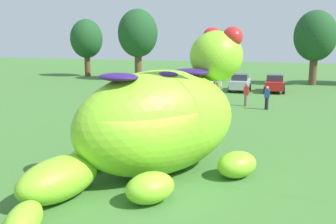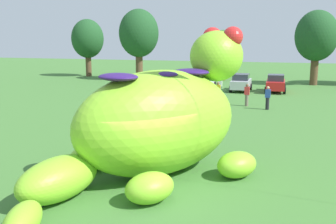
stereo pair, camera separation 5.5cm
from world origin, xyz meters
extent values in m
plane|color=#427533|center=(0.00, 0.00, 0.00)|extent=(160.00, 160.00, 0.00)
ellipsoid|color=#8CD12D|center=(-0.38, 1.65, 1.96)|extent=(6.68, 7.74, 3.92)
ellipsoid|color=#8CD12D|center=(1.21, 4.14, 4.33)|extent=(2.96, 3.03, 2.07)
sphere|color=red|center=(0.90, 4.71, 5.11)|extent=(0.83, 0.83, 0.83)
sphere|color=red|center=(1.86, 4.10, 5.11)|extent=(0.83, 0.83, 0.83)
ellipsoid|color=navy|center=(0.46, 2.97, 3.76)|extent=(1.99, 1.90, 0.26)
ellipsoid|color=navy|center=(-0.38, 1.65, 3.76)|extent=(1.99, 1.90, 0.26)
ellipsoid|color=navy|center=(-1.32, 0.18, 3.76)|extent=(1.99, 1.90, 0.26)
ellipsoid|color=#8CD12D|center=(-1.19, 4.43, 0.48)|extent=(1.91, 2.06, 0.96)
ellipsoid|color=#8CD12D|center=(2.48, 2.09, 0.48)|extent=(1.91, 2.06, 0.96)
ellipsoid|color=#8CD12D|center=(-3.10, 1.11, 0.48)|extent=(1.91, 2.06, 0.96)
ellipsoid|color=#8CD12D|center=(0.28, -1.04, 0.48)|extent=(1.91, 2.06, 0.96)
ellipsoid|color=#8CD12D|center=(-2.53, -1.73, 0.69)|extent=(2.21, 3.40, 1.37)
ellipsoid|color=#8CD12D|center=(-2.04, -4.04, 0.42)|extent=(1.38, 1.97, 0.84)
cube|color=#2347B7|center=(-7.83, 26.49, 0.72)|extent=(2.28, 4.31, 0.80)
cube|color=#2D333D|center=(-7.81, 26.34, 1.42)|extent=(1.77, 2.17, 0.60)
cylinder|color=black|center=(-8.86, 27.62, 0.32)|extent=(0.33, 0.67, 0.64)
cylinder|color=black|center=(-7.18, 27.87, 0.32)|extent=(0.33, 0.67, 0.64)
cylinder|color=black|center=(-8.49, 25.11, 0.32)|extent=(0.33, 0.67, 0.64)
cylinder|color=black|center=(-6.81, 25.36, 0.32)|extent=(0.33, 0.67, 0.64)
cube|color=white|center=(-4.80, 27.48, 0.72)|extent=(1.89, 4.17, 0.80)
cube|color=#2D333D|center=(-4.80, 27.33, 1.42)|extent=(1.58, 2.03, 0.60)
cylinder|color=black|center=(-5.71, 28.71, 0.32)|extent=(0.27, 0.65, 0.64)
cylinder|color=black|center=(-4.01, 28.79, 0.32)|extent=(0.27, 0.65, 0.64)
cylinder|color=black|center=(-5.60, 26.17, 0.32)|extent=(0.27, 0.65, 0.64)
cylinder|color=black|center=(-3.90, 26.25, 0.32)|extent=(0.27, 0.65, 0.64)
cube|color=#B7BABF|center=(-0.92, 26.78, 0.72)|extent=(1.84, 4.16, 0.80)
cube|color=#2D333D|center=(-0.92, 26.63, 1.42)|extent=(1.56, 2.02, 0.60)
cylinder|color=black|center=(-1.82, 28.02, 0.32)|extent=(0.26, 0.65, 0.64)
cylinder|color=black|center=(-0.12, 28.08, 0.32)|extent=(0.26, 0.65, 0.64)
cylinder|color=black|center=(-1.73, 25.48, 0.32)|extent=(0.26, 0.65, 0.64)
cylinder|color=black|center=(-0.03, 25.54, 0.32)|extent=(0.26, 0.65, 0.64)
cube|color=red|center=(2.38, 27.13, 0.72)|extent=(1.88, 4.17, 0.80)
cube|color=#2D333D|center=(2.38, 26.98, 1.42)|extent=(1.58, 2.03, 0.60)
cylinder|color=black|center=(1.47, 28.36, 0.32)|extent=(0.27, 0.65, 0.64)
cylinder|color=black|center=(3.17, 28.44, 0.32)|extent=(0.27, 0.65, 0.64)
cylinder|color=black|center=(1.58, 25.82, 0.32)|extent=(0.27, 0.65, 0.64)
cylinder|color=black|center=(3.28, 25.90, 0.32)|extent=(0.27, 0.65, 0.64)
cylinder|color=brown|center=(-23.54, 36.13, 1.38)|extent=(0.79, 0.79, 2.77)
ellipsoid|color=#1E4C23|center=(-23.54, 36.13, 5.20)|extent=(4.43, 4.43, 5.32)
cylinder|color=brown|center=(-14.85, 33.82, 1.56)|extent=(0.89, 0.89, 3.11)
ellipsoid|color=#1E4C23|center=(-14.85, 33.82, 5.85)|extent=(4.98, 4.98, 5.98)
cylinder|color=brown|center=(-4.59, 36.39, 1.10)|extent=(0.63, 0.63, 2.20)
ellipsoid|color=#2D662D|center=(-4.59, 36.39, 4.14)|extent=(3.52, 3.52, 4.23)
cylinder|color=brown|center=(6.07, 34.74, 1.46)|extent=(0.83, 0.83, 2.91)
ellipsoid|color=#1E4C23|center=(6.07, 34.74, 5.47)|extent=(4.66, 4.66, 5.59)
cylinder|color=#2D334C|center=(-2.26, 22.81, 0.44)|extent=(0.26, 0.26, 0.88)
cube|color=white|center=(-2.26, 22.81, 1.18)|extent=(0.38, 0.22, 0.60)
sphere|color=tan|center=(-2.26, 22.81, 1.60)|extent=(0.22, 0.22, 0.22)
cylinder|color=#726656|center=(0.78, 17.98, 0.44)|extent=(0.26, 0.26, 0.88)
cube|color=red|center=(0.78, 17.98, 1.18)|extent=(0.38, 0.22, 0.60)
sphere|color=brown|center=(0.78, 17.98, 1.60)|extent=(0.22, 0.22, 0.22)
cylinder|color=black|center=(-1.59, 18.61, 0.44)|extent=(0.26, 0.26, 0.88)
cube|color=gold|center=(-1.59, 18.61, 1.18)|extent=(0.38, 0.22, 0.60)
sphere|color=brown|center=(-1.59, 18.61, 1.60)|extent=(0.22, 0.22, 0.22)
cylinder|color=black|center=(2.41, 16.92, 0.44)|extent=(0.26, 0.26, 0.88)
cube|color=#2D4CA5|center=(2.41, 16.92, 1.18)|extent=(0.38, 0.22, 0.60)
sphere|color=tan|center=(2.41, 16.92, 1.60)|extent=(0.22, 0.22, 0.22)
cylinder|color=#726656|center=(-10.54, 23.56, 0.44)|extent=(0.26, 0.26, 0.88)
cube|color=gold|center=(-10.54, 23.56, 1.18)|extent=(0.38, 0.22, 0.60)
sphere|color=brown|center=(-10.54, 23.56, 1.60)|extent=(0.22, 0.22, 0.22)
camera|label=1|loc=(4.38, -11.54, 4.97)|focal=41.09mm
camera|label=2|loc=(4.43, -11.52, 4.97)|focal=41.09mm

